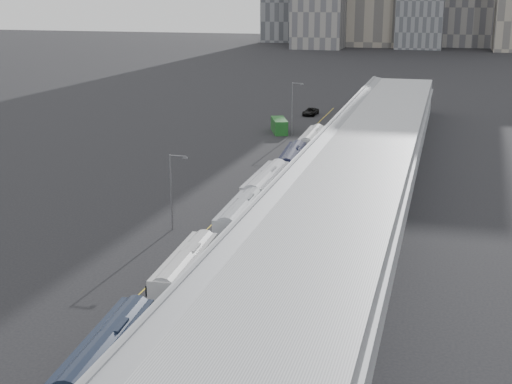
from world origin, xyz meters
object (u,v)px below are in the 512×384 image
at_px(bus_5, 292,164).
at_px(street_lamp_far, 293,106).
at_px(street_lamp_near, 173,186).
at_px(bus_4, 266,190).
at_px(bus_3, 242,220).
at_px(bus_2, 186,274).
at_px(bus_1, 107,362).
at_px(bus_6, 312,143).
at_px(shipping_container, 279,126).
at_px(suv, 310,112).

height_order(bus_5, street_lamp_far, street_lamp_far).
height_order(bus_5, street_lamp_near, street_lamp_near).
bearing_deg(bus_4, bus_3, -88.11).
relative_size(bus_2, bus_5, 0.96).
distance_m(bus_1, bus_5, 56.65).
height_order(bus_6, shipping_container, bus_6).
xyz_separation_m(bus_5, street_lamp_near, (-7.13, -26.53, 3.26)).
xyz_separation_m(bus_5, street_lamp_far, (-5.77, 26.79, 3.84)).
distance_m(bus_1, bus_6, 70.95).
xyz_separation_m(bus_2, bus_5, (0.20, 41.35, 0.06)).
relative_size(bus_6, street_lamp_near, 1.48).
bearing_deg(bus_6, street_lamp_near, -101.31).
distance_m(bus_1, street_lamp_near, 31.16).
bearing_deg(bus_2, suv, 91.28).
bearing_deg(bus_2, shipping_container, 93.99).
bearing_deg(bus_4, bus_2, -90.46).
height_order(bus_1, suv, bus_1).
relative_size(bus_1, street_lamp_far, 1.32).
relative_size(bus_4, suv, 2.55).
distance_m(bus_5, street_lamp_near, 27.66).
height_order(bus_1, bus_2, bus_1).
bearing_deg(suv, street_lamp_near, -85.33).
height_order(bus_2, street_lamp_near, street_lamp_near).
height_order(shipping_container, suv, shipping_container).
bearing_deg(shipping_container, bus_4, -99.48).
xyz_separation_m(bus_1, street_lamp_near, (-7.24, 30.12, 3.29)).
xyz_separation_m(bus_4, shipping_container, (-8.69, 43.56, -0.42)).
bearing_deg(bus_6, suv, 99.96).
bearing_deg(bus_2, bus_4, 86.82).
relative_size(bus_1, bus_3, 0.94).
relative_size(bus_5, suv, 2.37).
bearing_deg(shipping_container, suv, 63.74).
distance_m(bus_3, bus_5, 26.15).
height_order(street_lamp_far, suv, street_lamp_far).
distance_m(bus_1, bus_3, 30.51).
bearing_deg(bus_2, bus_6, 86.80).
distance_m(bus_5, bus_6, 14.30).
distance_m(bus_2, bus_3, 15.22).
bearing_deg(bus_3, bus_6, 88.71).
xyz_separation_m(bus_5, bus_6, (0.03, 14.30, -0.04)).
height_order(street_lamp_near, street_lamp_far, street_lamp_far).
height_order(bus_6, street_lamp_far, street_lamp_far).
relative_size(bus_1, shipping_container, 1.81).
bearing_deg(street_lamp_far, street_lamp_near, -91.46).
bearing_deg(street_lamp_near, suv, 89.82).
bearing_deg(bus_1, bus_5, 85.72).
xyz_separation_m(bus_1, bus_5, (-0.11, 56.65, 0.04)).
bearing_deg(shipping_container, bus_1, -104.84).
bearing_deg(bus_5, bus_6, 85.41).
xyz_separation_m(bus_1, bus_4, (-0.21, 42.25, 0.17)).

